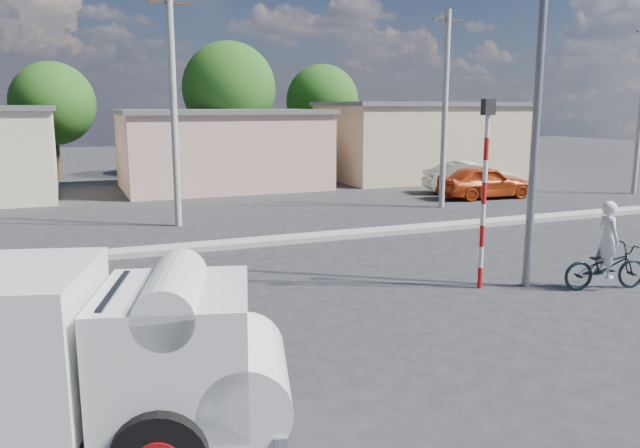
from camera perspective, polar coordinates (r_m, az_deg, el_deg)
name	(u,v)px	position (r m, az deg, el deg)	size (l,w,h in m)	color
ground_plane	(390,326)	(12.30, 6.40, -9.29)	(120.00, 120.00, 0.00)	#242427
median	(266,241)	(19.40, -4.97, -1.57)	(40.00, 0.80, 0.16)	#99968E
truck	(39,356)	(8.15, -24.34, -10.97)	(6.09, 3.54, 2.38)	black
bicycle	(605,267)	(15.93, 24.64, -3.56)	(0.71, 2.04, 1.07)	black
cyclist	(607,252)	(15.85, 24.74, -2.33)	(0.65, 0.42, 1.78)	white
car_cream	(472,178)	(31.45, 13.73, 4.14)	(1.62, 4.63, 1.53)	beige
car_red	(485,182)	(29.87, 14.84, 3.74)	(1.78, 4.44, 1.51)	#B43910
traffic_pole	(485,178)	(14.66, 14.84, 4.09)	(0.28, 0.18, 4.36)	red
streetlight	(534,71)	(14.95, 18.94, 13.09)	(2.34, 0.22, 9.00)	slate
building_row	(204,147)	(32.87, -10.55, 6.94)	(37.80, 7.30, 4.44)	beige
tree_row	(121,95)	(38.88, -17.70, 11.15)	(34.13, 7.32, 8.10)	#38281E
utility_poles	(315,110)	(23.82, -0.47, 10.41)	(35.40, 0.24, 8.00)	#99968E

